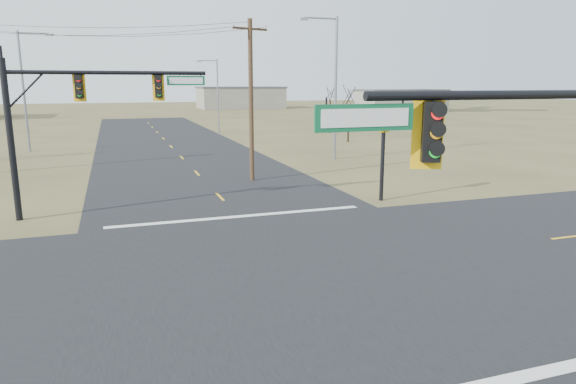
# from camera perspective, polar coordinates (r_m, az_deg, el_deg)

# --- Properties ---
(ground) EXTENTS (320.00, 320.00, 0.00)m
(ground) POSITION_cam_1_polar(r_m,az_deg,el_deg) (17.21, 0.47, -8.84)
(ground) COLOR olive
(ground) RESTS_ON ground
(road_ew) EXTENTS (160.00, 14.00, 0.02)m
(road_ew) POSITION_cam_1_polar(r_m,az_deg,el_deg) (17.21, 0.47, -8.81)
(road_ew) COLOR black
(road_ew) RESTS_ON ground
(road_ns) EXTENTS (14.00, 160.00, 0.02)m
(road_ns) POSITION_cam_1_polar(r_m,az_deg,el_deg) (17.21, 0.47, -8.81)
(road_ns) COLOR black
(road_ns) RESTS_ON ground
(stop_bar_far) EXTENTS (12.00, 0.40, 0.01)m
(stop_bar_far) POSITION_cam_1_polar(r_m,az_deg,el_deg) (24.08, -5.44, -2.72)
(stop_bar_far) COLOR silver
(stop_bar_far) RESTS_ON road_ns
(mast_arm_far) EXTENTS (8.88, 0.51, 7.20)m
(mast_arm_far) POSITION_cam_1_polar(r_m,az_deg,el_deg) (25.47, -22.18, 9.03)
(mast_arm_far) COLOR black
(mast_arm_far) RESTS_ON ground
(pedestal_signal_ne) EXTENTS (0.58, 0.52, 5.00)m
(pedestal_signal_ne) POSITION_cam_1_polar(r_m,az_deg,el_deg) (27.15, 10.69, 6.35)
(pedestal_signal_ne) COLOR black
(pedestal_signal_ne) RESTS_ON ground
(utility_pole_near) EXTENTS (2.35, 0.85, 9.95)m
(utility_pole_near) POSITION_cam_1_polar(r_m,az_deg,el_deg) (32.49, -4.13, 10.25)
(utility_pole_near) COLOR #4B3320
(utility_pole_near) RESTS_ON ground
(streetlight_a) EXTENTS (3.14, 0.46, 11.23)m
(streetlight_a) POSITION_cam_1_polar(r_m,az_deg,el_deg) (41.92, 5.01, 12.21)
(streetlight_a) COLOR gray
(streetlight_a) RESTS_ON ground
(streetlight_b) EXTENTS (2.50, 0.39, 8.91)m
(streetlight_b) POSITION_cam_1_polar(r_m,az_deg,el_deg) (62.69, -7.98, 10.86)
(streetlight_b) COLOR gray
(streetlight_b) RESTS_ON ground
(streetlight_c) EXTENTS (2.98, 0.48, 10.63)m
(streetlight_c) POSITION_cam_1_polar(r_m,az_deg,el_deg) (52.16, -27.11, 10.54)
(streetlight_c) COLOR gray
(streetlight_c) RESTS_ON ground
(bare_tree_c) EXTENTS (3.49, 3.49, 6.28)m
(bare_tree_c) POSITION_cam_1_polar(r_m,az_deg,el_deg) (55.06, 6.80, 10.67)
(bare_tree_c) COLOR black
(bare_tree_c) RESTS_ON ground
(bare_tree_d) EXTENTS (2.50, 2.50, 6.18)m
(bare_tree_d) POSITION_cam_1_polar(r_m,az_deg,el_deg) (64.82, 4.73, 10.94)
(bare_tree_d) COLOR black
(bare_tree_d) RESTS_ON ground
(warehouse_mid) EXTENTS (20.00, 12.00, 5.00)m
(warehouse_mid) POSITION_cam_1_polar(r_m,az_deg,el_deg) (128.85, -5.30, 10.34)
(warehouse_mid) COLOR gray
(warehouse_mid) RESTS_ON ground
(warehouse_right) EXTENTS (18.00, 10.00, 4.50)m
(warehouse_right) POSITION_cam_1_polar(r_m,az_deg,el_deg) (117.01, 12.40, 9.83)
(warehouse_right) COLOR gray
(warehouse_right) RESTS_ON ground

